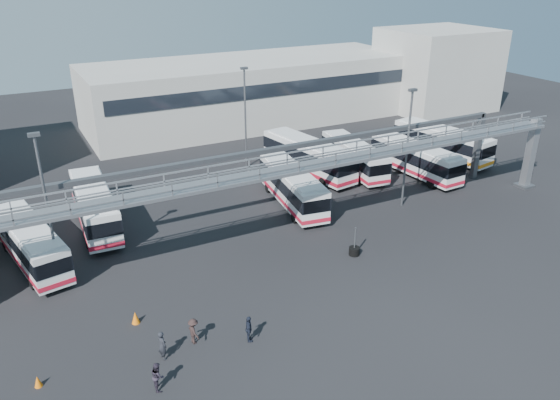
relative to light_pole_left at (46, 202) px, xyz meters
name	(u,v)px	position (x,y,z in m)	size (l,w,h in m)	color
ground	(328,277)	(16.00, -8.00, -5.73)	(140.00, 140.00, 0.00)	black
gantry	(287,173)	(16.00, -2.13, -0.22)	(51.40, 5.15, 7.10)	gray
warehouse	(251,91)	(28.00, 30.00, -1.73)	(42.00, 14.00, 8.00)	#9E9E99
building_right	(436,69)	(54.00, 24.00, -0.23)	(14.00, 12.00, 11.00)	#B2B2AD
light_pole_left	(46,202)	(0.00, 0.00, 0.00)	(0.70, 0.35, 10.21)	#4C4F54
light_pole_mid	(408,142)	(28.00, -1.00, 0.00)	(0.70, 0.35, 10.21)	#4C4F54
light_pole_back	(245,113)	(20.00, 14.00, 0.00)	(0.70, 0.35, 10.21)	#4C4F54
bus_1	(30,242)	(-1.34, 3.09, -4.01)	(4.33, 10.51, 3.11)	silver
bus_2	(94,205)	(3.72, 7.18, -3.88)	(3.04, 11.07, 3.33)	silver
bus_5	(292,186)	(19.61, 3.55, -3.94)	(3.91, 10.90, 3.24)	silver
bus_6	(308,156)	(24.60, 9.33, -3.79)	(4.46, 11.81, 3.51)	silver
bus_7	(354,156)	(28.93, 7.71, -4.00)	(3.63, 10.50, 3.12)	silver
bus_8	(415,158)	(33.81, 4.23, -3.95)	(3.08, 10.71, 3.21)	silver
bus_9	(442,142)	(39.61, 6.80, -3.86)	(4.55, 11.41, 3.38)	silver
pedestrian_a	(162,345)	(3.80, -10.82, -4.87)	(0.62, 0.41, 1.71)	black
pedestrian_b	(158,376)	(2.94, -12.91, -4.95)	(0.76, 0.59, 1.55)	#27202D
pedestrian_c	(194,331)	(5.71, -10.35, -4.95)	(1.00, 0.58, 1.55)	black
pedestrian_d	(249,329)	(8.48, -11.64, -4.92)	(0.95, 0.39, 1.61)	black
cone_left	(38,381)	(-2.37, -9.97, -5.42)	(0.39, 0.39, 0.62)	orange
cone_right	(135,317)	(3.27, -7.03, -5.34)	(0.48, 0.48, 0.76)	orange
tire_stack	(354,250)	(19.31, -6.31, -5.35)	(0.78, 0.78, 2.23)	black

